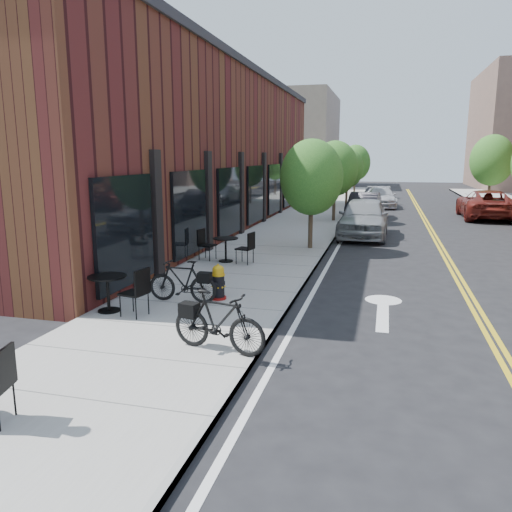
% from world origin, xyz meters
% --- Properties ---
extents(ground, '(120.00, 120.00, 0.00)m').
position_xyz_m(ground, '(0.00, 0.00, 0.00)').
color(ground, black).
rests_on(ground, ground).
extents(sidewalk_near, '(4.00, 70.00, 0.12)m').
position_xyz_m(sidewalk_near, '(-2.00, 10.00, 0.06)').
color(sidewalk_near, '#9E9B93').
rests_on(sidewalk_near, ground).
extents(building_near, '(5.00, 28.00, 7.00)m').
position_xyz_m(building_near, '(-6.50, 14.00, 3.50)').
color(building_near, '#4A1718').
rests_on(building_near, ground).
extents(bg_building_left, '(8.00, 14.00, 10.00)m').
position_xyz_m(bg_building_left, '(-8.00, 48.00, 5.00)').
color(bg_building_left, '#726656').
rests_on(bg_building_left, ground).
extents(tree_near_a, '(2.20, 2.20, 3.81)m').
position_xyz_m(tree_near_a, '(-0.60, 9.00, 2.60)').
color(tree_near_a, '#382B1E').
rests_on(tree_near_a, sidewalk_near).
extents(tree_near_b, '(2.30, 2.30, 3.98)m').
position_xyz_m(tree_near_b, '(-0.60, 17.00, 2.71)').
color(tree_near_b, '#382B1E').
rests_on(tree_near_b, sidewalk_near).
extents(tree_near_c, '(2.10, 2.10, 3.67)m').
position_xyz_m(tree_near_c, '(-0.60, 25.00, 2.53)').
color(tree_near_c, '#382B1E').
rests_on(tree_near_c, sidewalk_near).
extents(tree_near_d, '(2.40, 2.40, 4.11)m').
position_xyz_m(tree_near_d, '(-0.60, 33.00, 2.79)').
color(tree_near_d, '#382B1E').
rests_on(tree_near_d, sidewalk_near).
extents(tree_far_c, '(2.80, 2.80, 4.62)m').
position_xyz_m(tree_far_c, '(8.60, 28.00, 3.06)').
color(tree_far_c, '#382B1E').
rests_on(tree_far_c, sidewalk_far).
extents(fire_hydrant, '(0.43, 0.43, 0.82)m').
position_xyz_m(fire_hydrant, '(-1.66, 2.02, 0.51)').
color(fire_hydrant, maroon).
rests_on(fire_hydrant, sidewalk_near).
extents(bicycle_left, '(1.60, 0.46, 0.96)m').
position_xyz_m(bicycle_left, '(-2.36, 1.58, 0.60)').
color(bicycle_left, black).
rests_on(bicycle_left, sidewalk_near).
extents(bicycle_right, '(1.79, 0.82, 1.04)m').
position_xyz_m(bicycle_right, '(-0.64, -0.96, 0.64)').
color(bicycle_right, black).
rests_on(bicycle_right, sidewalk_near).
extents(bistro_set_b, '(1.89, 0.94, 1.00)m').
position_xyz_m(bistro_set_b, '(-3.60, 0.55, 0.62)').
color(bistro_set_b, black).
rests_on(bistro_set_b, sidewalk_near).
extents(bistro_set_c, '(1.84, 0.91, 0.97)m').
position_xyz_m(bistro_set_c, '(-2.78, 6.00, 0.61)').
color(bistro_set_c, black).
rests_on(bistro_set_c, sidewalk_near).
extents(parked_car_a, '(2.03, 4.87, 1.65)m').
position_xyz_m(parked_car_a, '(1.07, 12.75, 0.82)').
color(parked_car_a, gray).
rests_on(parked_car_a, ground).
extents(parked_car_b, '(1.78, 4.39, 1.41)m').
position_xyz_m(parked_car_b, '(0.80, 18.90, 0.71)').
color(parked_car_b, black).
rests_on(parked_car_b, ground).
extents(parked_car_c, '(2.23, 4.63, 1.30)m').
position_xyz_m(parked_car_c, '(1.60, 25.72, 0.65)').
color(parked_car_c, silver).
rests_on(parked_car_c, ground).
extents(parked_car_far, '(2.60, 5.58, 1.55)m').
position_xyz_m(parked_car_far, '(7.18, 20.77, 0.77)').
color(parked_car_far, maroon).
rests_on(parked_car_far, ground).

